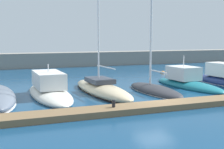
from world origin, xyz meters
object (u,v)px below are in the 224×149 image
at_px(sailboat_sand_fourth, 102,89).
at_px(motorboat_teal_sixth, 187,82).
at_px(dock_bollard, 114,104).
at_px(sailboat_charcoal_fifth, 155,89).
at_px(mooring_buoy_orange, 163,73).
at_px(motorboat_ivory_third, 49,90).

relative_size(sailboat_sand_fourth, motorboat_teal_sixth, 1.69).
bearing_deg(sailboat_sand_fourth, motorboat_teal_sixth, -90.91).
distance_m(motorboat_teal_sixth, dock_bollard, 12.15).
relative_size(sailboat_sand_fourth, sailboat_charcoal_fifth, 1.22).
distance_m(mooring_buoy_orange, dock_bollard, 21.33).
xyz_separation_m(motorboat_teal_sixth, mooring_buoy_orange, (3.23, 9.81, -0.41)).
height_order(motorboat_ivory_third, sailboat_charcoal_fifth, sailboat_charcoal_fifth).
height_order(sailboat_charcoal_fifth, dock_bollard, sailboat_charcoal_fifth).
distance_m(motorboat_ivory_third, dock_bollard, 7.46).
relative_size(sailboat_charcoal_fifth, mooring_buoy_orange, 20.87).
bearing_deg(motorboat_teal_sixth, sailboat_sand_fourth, 88.55).
bearing_deg(motorboat_ivory_third, dock_bollard, -160.45).
bearing_deg(dock_bollard, mooring_buoy_orange, 51.68).
bearing_deg(mooring_buoy_orange, dock_bollard, -128.32).
height_order(sailboat_sand_fourth, mooring_buoy_orange, sailboat_sand_fourth).
relative_size(mooring_buoy_orange, dock_bollard, 1.37).
relative_size(motorboat_ivory_third, sailboat_charcoal_fifth, 0.77).
distance_m(motorboat_teal_sixth, mooring_buoy_orange, 10.34).
distance_m(sailboat_sand_fourth, mooring_buoy_orange, 15.56).
bearing_deg(motorboat_ivory_third, sailboat_charcoal_fifth, -102.19).
bearing_deg(sailboat_charcoal_fifth, sailboat_sand_fourth, 73.22).
bearing_deg(motorboat_ivory_third, mooring_buoy_orange, -60.02).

